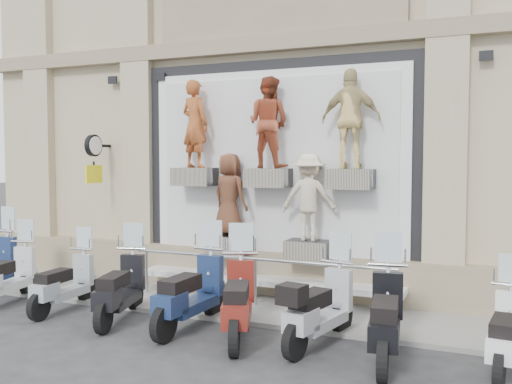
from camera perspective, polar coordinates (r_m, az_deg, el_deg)
ground at (r=8.65m, az=-5.48°, el=-14.75°), size 90.00×90.00×0.00m
sidewalk at (r=10.45m, az=0.18°, el=-11.28°), size 16.00×2.20×0.08m
building at (r=15.10m, az=7.81°, el=16.07°), size 14.00×8.60×12.00m
shop_vitrine at (r=10.68m, az=1.97°, el=1.95°), size 5.60×0.83×4.30m
guard_rail at (r=10.26m, az=-0.04°, el=-9.11°), size 5.06×0.10×0.93m
clock_sign_bracket at (r=12.46m, az=-15.89°, el=3.81°), size 0.10×0.80×1.02m
scooter_b at (r=11.50m, az=-23.71°, el=-6.57°), size 0.88×1.93×1.51m
scooter_c at (r=10.62m, az=-18.65°, el=-7.50°), size 0.60×1.78×1.43m
scooter_d at (r=9.74m, az=-13.43°, el=-8.00°), size 1.04×2.00×1.56m
scooter_e at (r=9.08m, az=-6.55°, el=-8.43°), size 0.67×2.07×1.66m
scooter_f at (r=8.53m, az=-1.81°, el=-9.19°), size 1.30×2.13×1.67m
scooter_g at (r=8.29m, az=6.45°, el=-9.91°), size 0.93×2.01×1.57m
scooter_h at (r=7.83m, az=12.86°, el=-10.46°), size 0.87×2.10×1.65m
scooter_i at (r=7.92m, az=23.73°, el=-11.39°), size 0.69×1.79×1.42m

